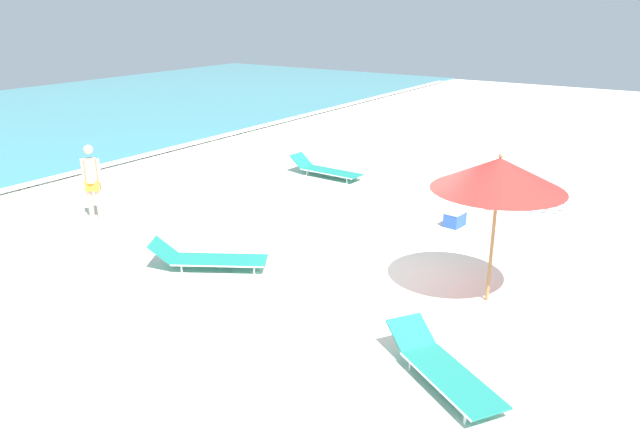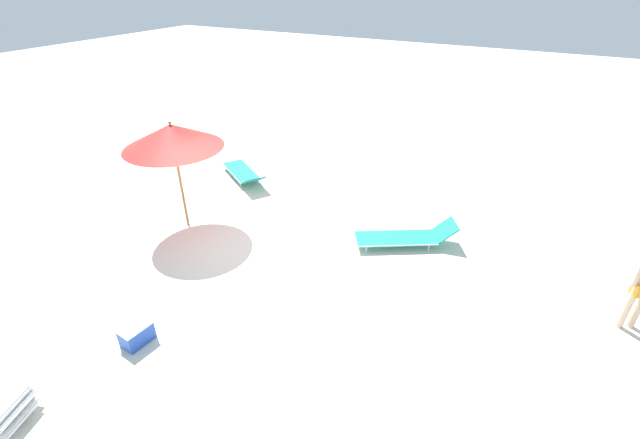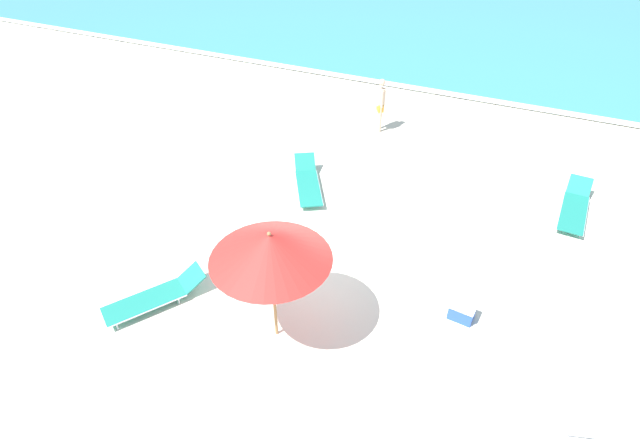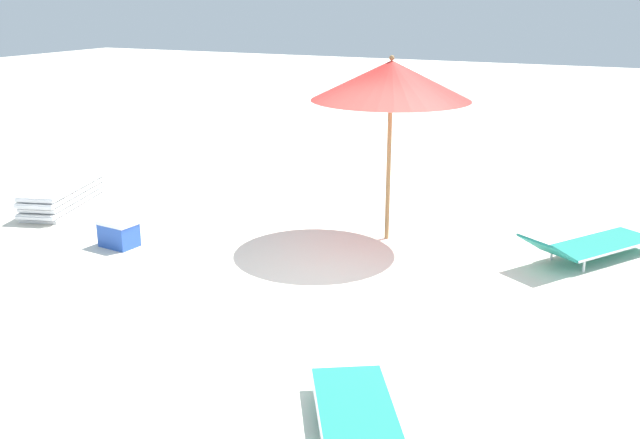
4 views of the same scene
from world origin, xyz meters
TOP-DOWN VIEW (x-y plane):
  - ground_plane at (0.00, 0.01)m, footprint 60.00×60.00m
  - beach_umbrella at (0.02, -1.83)m, footprint 2.15×2.15m
  - lounger_stack at (5.26, -1.03)m, footprint 1.14×2.02m
  - sun_lounger_under_umbrella at (-1.61, 3.03)m, footprint 1.63×2.18m
  - sun_lounger_beside_umbrella at (-2.64, -2.16)m, footprint 1.65×2.09m
  - cooler_box at (3.22, 0.05)m, footprint 0.53×0.41m

SIDE VIEW (x-z plane):
  - ground_plane at x=0.00m, z-range -0.16..0.00m
  - cooler_box at x=3.22m, z-range 0.00..0.37m
  - sun_lounger_beside_umbrella at x=-2.64m, z-range -0.03..0.44m
  - lounger_stack at x=5.26m, z-range 0.00..0.41m
  - sun_lounger_under_umbrella at x=-1.61m, z-range -0.06..0.48m
  - beach_umbrella at x=0.02m, z-range 0.94..3.48m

